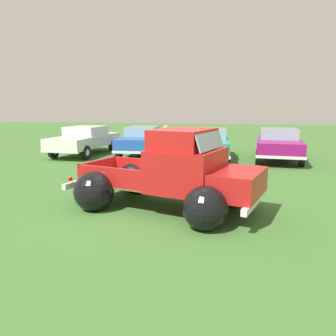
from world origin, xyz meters
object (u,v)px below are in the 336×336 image
show_car_3 (278,143)px  spectator_0 (166,148)px  show_car_0 (85,139)px  show_car_2 (208,143)px  show_car_1 (142,140)px  vintage_pickup_truck (177,178)px

show_car_3 → spectator_0: size_ratio=2.56×
show_car_0 → spectator_0: bearing=50.5°
show_car_2 → show_car_1: bearing=-106.8°
show_car_2 → show_car_0: bearing=-96.6°
vintage_pickup_truck → show_car_2: vintage_pickup_truck is taller
spectator_0 → show_car_0: bearing=128.7°
show_car_2 → spectator_0: size_ratio=2.55×
show_car_1 → show_car_0: bearing=-85.7°
vintage_pickup_truck → show_car_1: (-3.26, 8.54, 0.03)m
vintage_pickup_truck → show_car_3: bearing=83.9°
spectator_0 → show_car_3: bearing=42.1°
show_car_1 → spectator_0: 5.86m
show_car_3 → show_car_2: bearing=-76.6°
show_car_0 → spectator_0: size_ratio=2.60×
vintage_pickup_truck → spectator_0: (-0.91, 3.17, 0.30)m
show_car_2 → show_car_3: same height
show_car_1 → spectator_0: (2.35, -5.37, 0.27)m
show_car_2 → spectator_0: spectator_0 is taller
show_car_2 → show_car_3: size_ratio=1.00×
vintage_pickup_truck → show_car_1: vintage_pickup_truck is taller
vintage_pickup_truck → spectator_0: bearing=121.6°
vintage_pickup_truck → show_car_0: (-6.16, 8.10, 0.03)m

